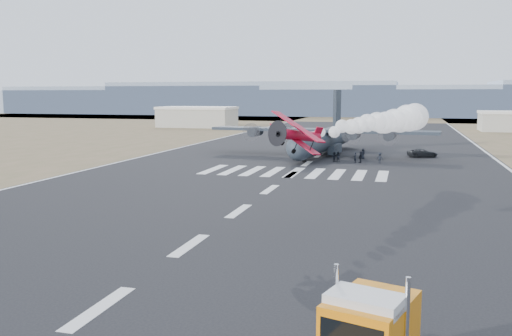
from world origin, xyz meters
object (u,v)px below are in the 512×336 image
at_px(hangar_left, 197,117).
at_px(crew_d, 360,157).
at_px(crew_a, 355,158).
at_px(crew_b, 338,156).
at_px(support_vehicle, 423,153).
at_px(crew_c, 380,158).
at_px(aerobatic_biplane, 297,135).
at_px(transport_aircraft, 323,138).
at_px(crew_e, 363,154).
at_px(crew_h, 309,155).
at_px(crew_f, 334,157).
at_px(crew_g, 294,155).

height_order(hangar_left, crew_d, hangar_left).
xyz_separation_m(crew_a, crew_b, (-2.88, 1.15, -0.03)).
height_order(support_vehicle, crew_a, crew_a).
bearing_deg(crew_c, crew_d, 22.44).
xyz_separation_m(aerobatic_biplane, crew_c, (4.44, 45.04, -6.82)).
relative_size(transport_aircraft, crew_e, 23.43).
height_order(crew_e, crew_h, crew_e).
bearing_deg(support_vehicle, crew_f, 108.24).
relative_size(support_vehicle, crew_d, 2.75).
height_order(hangar_left, support_vehicle, hangar_left).
relative_size(aerobatic_biplane, crew_f, 3.20).
relative_size(crew_a, crew_d, 0.95).
relative_size(crew_a, crew_e, 1.01).
bearing_deg(crew_a, crew_f, -101.63).
height_order(crew_e, crew_g, crew_e).
relative_size(support_vehicle, crew_f, 3.10).
bearing_deg(aerobatic_biplane, hangar_left, 131.35).
bearing_deg(crew_e, crew_d, 128.17).
relative_size(crew_a, crew_b, 1.04).
relative_size(crew_d, crew_h, 1.14).
bearing_deg(crew_d, crew_h, -82.37).
bearing_deg(crew_a, crew_d, 127.87).
bearing_deg(crew_c, crew_h, 7.98).
height_order(crew_a, crew_f, crew_a).
bearing_deg(transport_aircraft, hangar_left, 131.80).
height_order(aerobatic_biplane, crew_d, aerobatic_biplane).
distance_m(transport_aircraft, crew_e, 8.88).
xyz_separation_m(hangar_left, aerobatic_biplane, (58.55, -126.36, 4.24)).
bearing_deg(crew_e, support_vehicle, -114.19).
height_order(transport_aircraft, crew_c, transport_aircraft).
bearing_deg(crew_h, crew_d, -13.99).
bearing_deg(crew_b, hangar_left, -58.43).
xyz_separation_m(transport_aircraft, crew_h, (-1.00, -8.08, -2.21)).
bearing_deg(crew_b, crew_g, -2.04).
bearing_deg(aerobatic_biplane, support_vehicle, 95.13).
bearing_deg(crew_f, crew_d, 113.16).
distance_m(crew_g, crew_h, 2.80).
bearing_deg(crew_d, transport_aircraft, -122.42).
bearing_deg(aerobatic_biplane, crew_f, 110.00).
height_order(hangar_left, crew_h, hangar_left).
bearing_deg(crew_b, transport_aircraft, -71.11).
bearing_deg(transport_aircraft, crew_e, -24.24).
relative_size(support_vehicle, crew_a, 2.88).
relative_size(hangar_left, crew_d, 13.36).
height_order(crew_a, crew_b, crew_a).
xyz_separation_m(transport_aircraft, crew_b, (3.85, -9.48, -2.17)).
bearing_deg(crew_h, crew_b, -16.94).
height_order(hangar_left, crew_g, hangar_left).
distance_m(hangar_left, crew_a, 101.34).
distance_m(crew_a, crew_d, 0.97).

